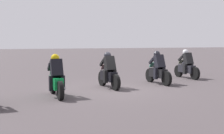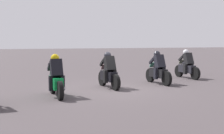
% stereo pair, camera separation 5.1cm
% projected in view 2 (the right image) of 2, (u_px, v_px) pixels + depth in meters
% --- Properties ---
extents(ground_plane, '(120.00, 120.00, 0.00)m').
position_uv_depth(ground_plane, '(113.00, 89.00, 12.80)').
color(ground_plane, '#463E40').
extents(rider_lane_a, '(2.04, 0.56, 1.51)m').
position_uv_depth(rider_lane_a, '(187.00, 66.00, 16.23)').
color(rider_lane_a, black).
rests_on(rider_lane_a, ground_plane).
extents(rider_lane_b, '(2.04, 0.57, 1.51)m').
position_uv_depth(rider_lane_b, '(158.00, 70.00, 14.16)').
color(rider_lane_b, black).
rests_on(rider_lane_b, ground_plane).
extents(rider_lane_c, '(2.04, 0.57, 1.51)m').
position_uv_depth(rider_lane_c, '(109.00, 73.00, 12.96)').
color(rider_lane_c, black).
rests_on(rider_lane_c, ground_plane).
extents(rider_lane_d, '(2.04, 0.55, 1.51)m').
position_uv_depth(rider_lane_d, '(56.00, 79.00, 10.96)').
color(rider_lane_d, black).
rests_on(rider_lane_d, ground_plane).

